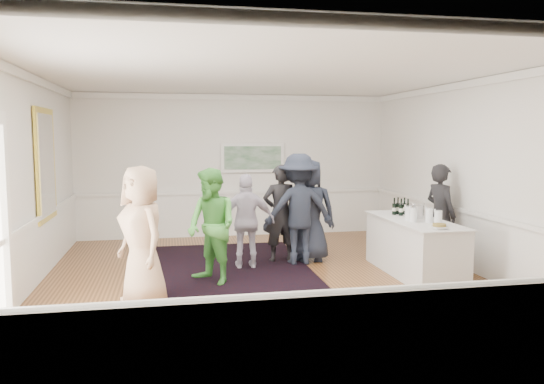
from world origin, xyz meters
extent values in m
plane|color=#915D2F|center=(0.00, 0.00, 0.00)|extent=(8.00, 8.00, 0.00)
cube|color=white|center=(0.00, 0.00, 3.20)|extent=(7.00, 8.00, 0.02)
cube|color=white|center=(-3.50, 0.00, 1.60)|extent=(0.02, 8.00, 3.20)
cube|color=white|center=(3.50, 0.00, 1.60)|extent=(0.02, 8.00, 3.20)
cube|color=white|center=(0.00, 4.00, 1.60)|extent=(7.00, 0.02, 3.20)
cube|color=white|center=(0.00, -4.00, 1.60)|extent=(7.00, 0.02, 3.20)
cube|color=yellow|center=(-3.46, 1.30, 1.80)|extent=(0.04, 1.25, 1.85)
cube|color=white|center=(-3.43, 1.30, 1.80)|extent=(0.01, 1.05, 1.65)
cube|color=white|center=(-3.43, -1.08, 1.20)|extent=(0.10, 0.14, 2.40)
cube|color=white|center=(0.40, 3.95, 1.78)|extent=(1.44, 0.05, 0.66)
cube|color=#225C2D|center=(0.40, 3.92, 1.78)|extent=(1.30, 0.01, 0.52)
cube|color=black|center=(-0.63, 1.01, 0.01)|extent=(3.01, 3.94, 0.02)
cube|color=silver|center=(2.45, 0.00, 0.45)|extent=(0.80, 2.20, 0.90)
cube|color=silver|center=(2.45, 0.00, 0.90)|extent=(0.86, 2.26, 0.02)
imported|color=black|center=(3.20, 0.54, 0.89)|extent=(0.57, 0.74, 1.78)
imported|color=tan|center=(-1.84, -0.75, 0.94)|extent=(0.97, 1.09, 1.88)
imported|color=#50B046|center=(-0.84, 0.10, 0.89)|extent=(1.05, 1.10, 1.78)
imported|color=#BAB0C5|center=(-0.17, 0.95, 0.81)|extent=(0.98, 0.46, 1.63)
imported|color=#1C212F|center=(0.77, 1.09, 0.98)|extent=(1.29, 0.78, 1.96)
imported|color=black|center=(0.49, 1.32, 0.88)|extent=(0.68, 0.48, 1.76)
imported|color=#1C212F|center=(1.02, 1.26, 0.93)|extent=(1.04, 0.82, 1.85)
cylinder|color=#7CB741|center=(2.31, -0.23, 1.03)|extent=(0.12, 0.12, 0.24)
cylinder|color=#E44349|center=(2.54, -0.31, 1.03)|extent=(0.12, 0.12, 0.24)
cylinder|color=#78B03E|center=(2.34, 0.00, 1.03)|extent=(0.12, 0.12, 0.24)
cylinder|color=beige|center=(2.55, -0.58, 1.03)|extent=(0.12, 0.12, 0.24)
cylinder|color=#64A139|center=(2.29, -0.10, 1.03)|extent=(0.12, 0.12, 0.24)
cylinder|color=silver|center=(2.55, 0.15, 1.03)|extent=(0.26, 0.26, 0.25)
imported|color=white|center=(2.40, -0.90, 0.94)|extent=(0.24, 0.24, 0.06)
cylinder|color=olive|center=(2.40, -0.90, 0.97)|extent=(0.19, 0.19, 0.04)
camera|label=1|loc=(-1.47, -7.93, 2.26)|focal=35.00mm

